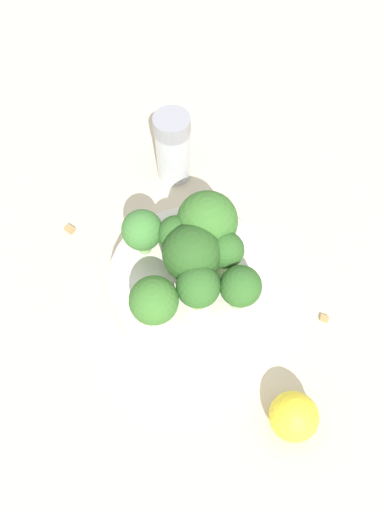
# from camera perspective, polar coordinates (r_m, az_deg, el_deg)

# --- Properties ---
(ground_plane) EXTENTS (3.00, 3.00, 0.00)m
(ground_plane) POSITION_cam_1_polar(r_m,az_deg,el_deg) (0.48, 0.00, -4.06)
(ground_plane) COLOR beige
(bowl) EXTENTS (0.15, 0.15, 0.03)m
(bowl) POSITION_cam_1_polar(r_m,az_deg,el_deg) (0.47, 0.00, -3.13)
(bowl) COLOR silver
(bowl) RESTS_ON ground_plane
(broccoli_floret_0) EXTENTS (0.03, 0.03, 0.05)m
(broccoli_floret_0) POSITION_cam_1_polar(r_m,az_deg,el_deg) (0.44, -1.79, 2.34)
(broccoli_floret_0) COLOR #7A9E5B
(broccoli_floret_0) RESTS_ON bowl
(broccoli_floret_1) EXTENTS (0.05, 0.05, 0.06)m
(broccoli_floret_1) POSITION_cam_1_polar(r_m,az_deg,el_deg) (0.42, -0.48, 0.20)
(broccoli_floret_1) COLOR #84AD66
(broccoli_floret_1) RESTS_ON bowl
(broccoli_floret_2) EXTENTS (0.04, 0.04, 0.05)m
(broccoli_floret_2) POSITION_cam_1_polar(r_m,az_deg,el_deg) (0.41, 1.31, -3.49)
(broccoli_floret_2) COLOR #8EB770
(broccoli_floret_2) RESTS_ON bowl
(broccoli_floret_3) EXTENTS (0.05, 0.05, 0.07)m
(broccoli_floret_3) POSITION_cam_1_polar(r_m,az_deg,el_deg) (0.44, 1.75, 3.93)
(broccoli_floret_3) COLOR #84AD66
(broccoli_floret_3) RESTS_ON bowl
(broccoli_floret_4) EXTENTS (0.04, 0.04, 0.05)m
(broccoli_floret_4) POSITION_cam_1_polar(r_m,az_deg,el_deg) (0.42, 5.55, -3.59)
(broccoli_floret_4) COLOR #8EB770
(broccoli_floret_4) RESTS_ON bowl
(broccoli_floret_5) EXTENTS (0.04, 0.04, 0.05)m
(broccoli_floret_5) POSITION_cam_1_polar(r_m,az_deg,el_deg) (0.41, -4.37, -5.21)
(broccoli_floret_5) COLOR #8EB770
(broccoli_floret_5) RESTS_ON bowl
(broccoli_floret_6) EXTENTS (0.03, 0.03, 0.05)m
(broccoli_floret_6) POSITION_cam_1_polar(r_m,az_deg,el_deg) (0.43, 3.71, 0.84)
(broccoli_floret_6) COLOR #8EB770
(broccoli_floret_6) RESTS_ON bowl
(broccoli_floret_7) EXTENTS (0.04, 0.04, 0.05)m
(broccoli_floret_7) POSITION_cam_1_polar(r_m,az_deg,el_deg) (0.44, -5.70, 2.86)
(broccoli_floret_7) COLOR #8EB770
(broccoli_floret_7) RESTS_ON bowl
(pepper_shaker) EXTENTS (0.04, 0.04, 0.08)m
(pepper_shaker) POSITION_cam_1_polar(r_m,az_deg,el_deg) (0.53, -2.19, 12.30)
(pepper_shaker) COLOR #B2B7BC
(pepper_shaker) RESTS_ON ground_plane
(lemon_wedge) EXTENTS (0.04, 0.04, 0.04)m
(lemon_wedge) POSITION_cam_1_polar(r_m,az_deg,el_deg) (0.43, 11.55, -17.53)
(lemon_wedge) COLOR yellow
(lemon_wedge) RESTS_ON ground_plane
(almond_crumb_0) EXTENTS (0.01, 0.01, 0.01)m
(almond_crumb_0) POSITION_cam_1_polar(r_m,az_deg,el_deg) (0.52, -4.77, 3.66)
(almond_crumb_0) COLOR olive
(almond_crumb_0) RESTS_ON ground_plane
(almond_crumb_1) EXTENTS (0.01, 0.01, 0.01)m
(almond_crumb_1) POSITION_cam_1_polar(r_m,az_deg,el_deg) (0.53, -13.86, 3.13)
(almond_crumb_1) COLOR #AD7F4C
(almond_crumb_1) RESTS_ON ground_plane
(almond_crumb_2) EXTENTS (0.01, 0.01, 0.01)m
(almond_crumb_2) POSITION_cam_1_polar(r_m,az_deg,el_deg) (0.48, 14.93, -6.82)
(almond_crumb_2) COLOR #AD7F4C
(almond_crumb_2) RESTS_ON ground_plane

